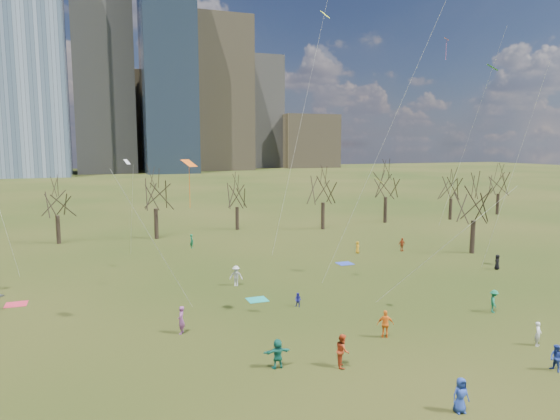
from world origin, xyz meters
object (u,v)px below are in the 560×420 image
object	(u,v)px
blanket_navy	(345,263)
blanket_teal	(257,300)
blanket_crimson	(16,304)
person_1	(538,334)
person_4	(385,324)
person_2	(343,350)
person_0	(461,395)

from	to	relation	value
blanket_navy	blanket_teal	bearing A→B (deg)	-145.93
blanket_teal	blanket_crimson	world-z (taller)	same
person_1	person_4	xyz separation A→B (m)	(-8.19, 4.51, 0.15)
person_2	blanket_navy	bearing A→B (deg)	-7.42
blanket_navy	person_4	world-z (taller)	person_4
blanket_navy	person_4	size ratio (longest dim) A/B	0.87
blanket_navy	person_1	distance (m)	23.49
person_4	blanket_navy	bearing A→B (deg)	-88.32
person_0	person_4	bearing A→B (deg)	87.02
person_1	person_2	size ratio (longest dim) A/B	0.80
blanket_crimson	person_0	bearing A→B (deg)	-49.24
blanket_teal	person_4	size ratio (longest dim) A/B	0.87
person_0	person_4	world-z (taller)	person_4
blanket_teal	blanket_navy	xyz separation A→B (m)	(12.50, 8.45, 0.00)
person_1	blanket_navy	bearing A→B (deg)	60.14
person_1	person_2	distance (m)	12.92
blanket_navy	person_0	xyz separation A→B (m)	(-8.88, -28.05, 0.83)
person_2	person_4	bearing A→B (deg)	-37.63
person_0	blanket_crimson	bearing A→B (deg)	138.52
person_2	person_4	distance (m)	5.41
blanket_teal	blanket_crimson	bearing A→B (deg)	162.81
blanket_navy	blanket_crimson	size ratio (longest dim) A/B	1.00
blanket_navy	person_4	distance (m)	20.28
blanket_crimson	blanket_teal	bearing A→B (deg)	-17.19
person_2	person_4	xyz separation A→B (m)	(4.62, 2.82, -0.04)
blanket_crimson	person_4	bearing A→B (deg)	-34.48
person_1	person_4	bearing A→B (deg)	118.78
blanket_crimson	person_4	size ratio (longest dim) A/B	0.87
blanket_navy	person_2	size ratio (longest dim) A/B	0.84
person_0	person_4	distance (m)	9.26
blanket_teal	blanket_crimson	size ratio (longest dim) A/B	1.00
blanket_teal	person_4	world-z (taller)	person_4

